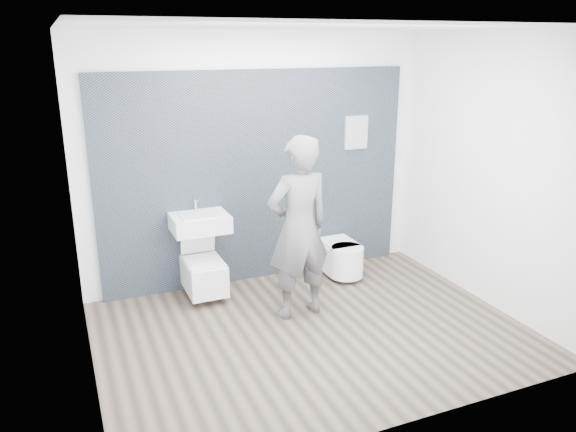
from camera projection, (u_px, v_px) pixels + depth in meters
name	position (u px, v px, depth m)	size (l,w,h in m)	color
ground	(312.00, 332.00, 5.43)	(4.00, 4.00, 0.00)	brown
room_shell	(315.00, 154.00, 4.91)	(4.00, 4.00, 4.00)	white
tile_wall	(260.00, 276.00, 6.72)	(3.60, 0.06, 2.40)	black
washbasin	(200.00, 222.00, 5.96)	(0.60, 0.45, 0.45)	white
toilet_square	(204.00, 273.00, 6.08)	(0.40, 0.58, 0.77)	white
toilet_rounded	(341.00, 258.00, 6.66)	(0.40, 0.67, 0.36)	white
info_placard	(351.00, 262.00, 7.13)	(0.30, 0.03, 0.39)	silver
visitor	(299.00, 228.00, 5.51)	(0.68, 0.44, 1.85)	slate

